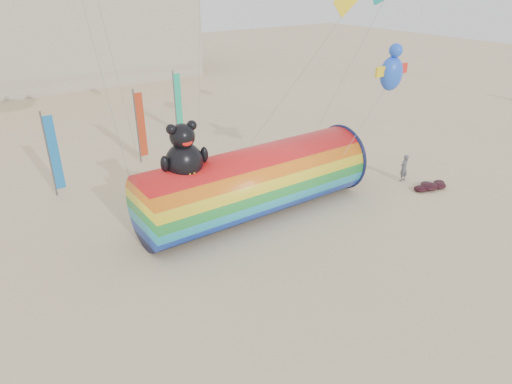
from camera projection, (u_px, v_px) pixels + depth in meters
ground at (265, 250)px, 22.13m from camera, size 160.00×160.00×0.00m
windsock_assembly at (256, 180)px, 24.68m from camera, size 13.19×4.02×6.08m
kite_handler at (404, 168)px, 29.12m from camera, size 0.68×0.48×1.78m
fabric_bundle at (430, 186)px, 28.36m from camera, size 2.62×1.35×0.41m
festival_banners at (130, 124)px, 31.74m from camera, size 11.89×6.72×5.20m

